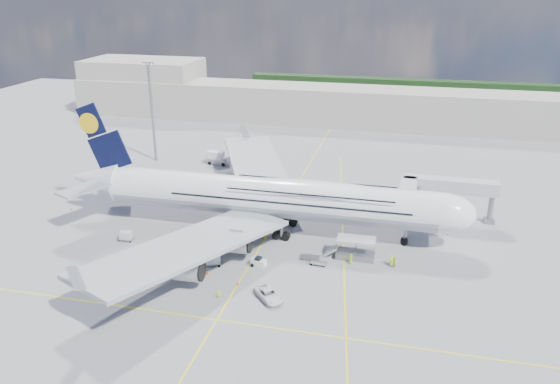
% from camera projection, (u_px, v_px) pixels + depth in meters
% --- Properties ---
extents(ground, '(300.00, 300.00, 0.00)m').
position_uv_depth(ground, '(255.00, 255.00, 94.73)').
color(ground, gray).
rests_on(ground, ground).
extents(taxi_line_main, '(0.25, 220.00, 0.01)m').
position_uv_depth(taxi_line_main, '(255.00, 255.00, 94.73)').
color(taxi_line_main, '#FFEB0D').
rests_on(taxi_line_main, ground).
extents(taxi_line_cross, '(120.00, 0.25, 0.01)m').
position_uv_depth(taxi_line_cross, '(217.00, 320.00, 76.61)').
color(taxi_line_cross, '#FFEB0D').
rests_on(taxi_line_cross, ground).
extents(taxi_line_diag, '(14.16, 99.06, 0.01)m').
position_uv_depth(taxi_line_diag, '(343.00, 238.00, 100.77)').
color(taxi_line_diag, '#FFEB0D').
rests_on(taxi_line_diag, ground).
extents(airliner, '(77.26, 79.15, 23.71)m').
position_uv_depth(airliner, '(271.00, 197.00, 101.23)').
color(airliner, white).
rests_on(airliner, ground).
extents(jet_bridge, '(18.80, 12.10, 8.50)m').
position_uv_depth(jet_bridge, '(434.00, 190.00, 104.77)').
color(jet_bridge, '#B7B7BC').
rests_on(jet_bridge, ground).
extents(cargo_loader, '(8.53, 3.20, 3.67)m').
position_uv_depth(cargo_loader, '(355.00, 251.00, 93.27)').
color(cargo_loader, silver).
rests_on(cargo_loader, ground).
extents(light_mast, '(3.00, 0.70, 25.50)m').
position_uv_depth(light_mast, '(152.00, 111.00, 139.31)').
color(light_mast, gray).
rests_on(light_mast, ground).
extents(terminal, '(180.00, 16.00, 12.00)m').
position_uv_depth(terminal, '(334.00, 106.00, 178.61)').
color(terminal, '#B2AD9E').
rests_on(terminal, ground).
extents(hangar, '(40.00, 22.00, 18.00)m').
position_uv_depth(hangar, '(144.00, 85.00, 197.14)').
color(hangar, '#B2AD9E').
rests_on(hangar, ground).
extents(tree_line, '(160.00, 6.00, 8.00)m').
position_uv_depth(tree_line, '(453.00, 91.00, 211.47)').
color(tree_line, '#193814').
rests_on(tree_line, ground).
extents(dolly_row_a, '(2.83, 1.58, 1.76)m').
position_uv_depth(dolly_row_a, '(126.00, 236.00, 99.52)').
color(dolly_row_a, gray).
rests_on(dolly_row_a, ground).
extents(dolly_row_b, '(3.13, 2.27, 0.41)m').
position_uv_depth(dolly_row_b, '(143.00, 272.00, 88.53)').
color(dolly_row_b, gray).
rests_on(dolly_row_b, ground).
extents(dolly_row_c, '(3.61, 2.88, 2.02)m').
position_uv_depth(dolly_row_c, '(213.00, 259.00, 90.98)').
color(dolly_row_c, gray).
rests_on(dolly_row_c, ground).
extents(dolly_back, '(3.53, 2.18, 2.11)m').
position_uv_depth(dolly_back, '(159.00, 261.00, 90.32)').
color(dolly_back, gray).
rests_on(dolly_back, ground).
extents(dolly_nose_far, '(2.92, 1.79, 0.41)m').
position_uv_depth(dolly_nose_far, '(318.00, 263.00, 91.33)').
color(dolly_nose_far, gray).
rests_on(dolly_nose_far, ground).
extents(dolly_nose_near, '(3.32, 1.86, 0.48)m').
position_uv_depth(dolly_nose_near, '(310.00, 257.00, 93.10)').
color(dolly_nose_near, gray).
rests_on(dolly_nose_near, ground).
extents(baggage_tug, '(2.83, 1.79, 1.64)m').
position_uv_depth(baggage_tug, '(258.00, 262.00, 90.68)').
color(baggage_tug, white).
rests_on(baggage_tug, ground).
extents(catering_truck_inner, '(8.26, 5.77, 4.55)m').
position_uv_depth(catering_truck_inner, '(265.00, 180.00, 123.83)').
color(catering_truck_inner, gray).
rests_on(catering_truck_inner, ground).
extents(catering_truck_outer, '(5.96, 2.60, 3.48)m').
position_uv_depth(catering_truck_outer, '(218.00, 158.00, 140.22)').
color(catering_truck_outer, gray).
rests_on(catering_truck_outer, ground).
extents(service_van, '(5.72, 5.83, 1.55)m').
position_uv_depth(service_van, '(268.00, 295.00, 81.26)').
color(service_van, white).
rests_on(service_van, ground).
extents(crew_nose, '(0.86, 0.85, 2.00)m').
position_uv_depth(crew_nose, '(391.00, 260.00, 90.81)').
color(crew_nose, '#DCFF1A').
rests_on(crew_nose, ground).
extents(crew_loader, '(1.19, 1.23, 2.00)m').
position_uv_depth(crew_loader, '(394.00, 263.00, 90.02)').
color(crew_loader, '#D7EF19').
rests_on(crew_loader, ground).
extents(crew_wing, '(0.37, 0.88, 1.50)m').
position_uv_depth(crew_wing, '(240.00, 239.00, 98.78)').
color(crew_wing, '#B8FA1A').
rests_on(crew_wing, ground).
extents(crew_van, '(0.77, 0.97, 1.72)m').
position_uv_depth(crew_van, '(351.00, 259.00, 91.57)').
color(crew_van, '#A2E918').
rests_on(crew_van, ground).
extents(crew_tug, '(1.07, 0.76, 1.50)m').
position_uv_depth(crew_tug, '(219.00, 294.00, 81.38)').
color(crew_tug, '#CAFF1A').
rests_on(crew_tug, ground).
extents(cone_nose, '(0.47, 0.47, 0.60)m').
position_uv_depth(cone_nose, '(448.00, 234.00, 101.89)').
color(cone_nose, '#FF480D').
rests_on(cone_nose, ground).
extents(cone_wing_left_inner, '(0.45, 0.45, 0.57)m').
position_uv_depth(cone_wing_left_inner, '(272.00, 195.00, 119.91)').
color(cone_wing_left_inner, '#FF480D').
rests_on(cone_wing_left_inner, ground).
extents(cone_wing_left_outer, '(0.40, 0.40, 0.51)m').
position_uv_depth(cone_wing_left_outer, '(230.00, 180.00, 129.01)').
color(cone_wing_left_outer, '#FF480D').
rests_on(cone_wing_left_outer, ground).
extents(cone_wing_right_inner, '(0.39, 0.39, 0.50)m').
position_uv_depth(cone_wing_right_inner, '(238.00, 283.00, 85.32)').
color(cone_wing_right_inner, '#FF480D').
rests_on(cone_wing_right_inner, ground).
extents(cone_wing_right_outer, '(0.48, 0.48, 0.61)m').
position_uv_depth(cone_wing_right_outer, '(207.00, 273.00, 88.33)').
color(cone_wing_right_outer, '#FF480D').
rests_on(cone_wing_right_outer, ground).
extents(cone_tail, '(0.40, 0.40, 0.51)m').
position_uv_depth(cone_tail, '(71.00, 209.00, 112.91)').
color(cone_tail, '#FF480D').
rests_on(cone_tail, ground).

